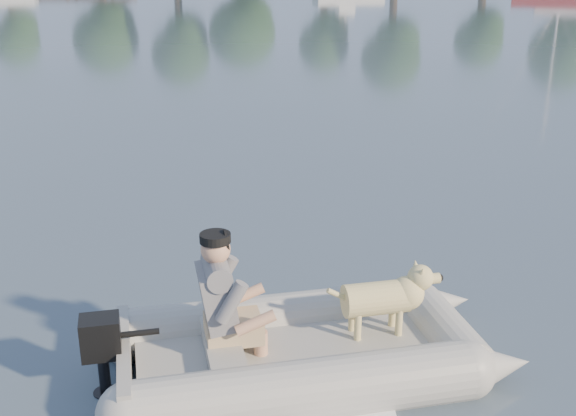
# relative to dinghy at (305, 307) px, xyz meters

# --- Properties ---
(water) EXTENTS (160.00, 160.00, 0.00)m
(water) POSITION_rel_dinghy_xyz_m (-0.64, 0.16, -0.59)
(water) COLOR #4F626C
(water) RESTS_ON ground
(dinghy) EXTENTS (5.77, 5.07, 1.39)m
(dinghy) POSITION_rel_dinghy_xyz_m (0.00, 0.00, 0.00)
(dinghy) COLOR #9D9D98
(dinghy) RESTS_ON water
(man) EXTENTS (0.88, 0.82, 1.08)m
(man) POSITION_rel_dinghy_xyz_m (-0.68, -0.17, 0.18)
(man) COLOR slate
(man) RESTS_ON dinghy
(dog) EXTENTS (0.99, 0.61, 0.62)m
(dog) POSITION_rel_dinghy_xyz_m (0.60, 0.25, -0.07)
(dog) COLOR tan
(dog) RESTS_ON dinghy
(outboard_motor) EXTENTS (0.49, 0.41, 0.79)m
(outboard_motor) POSITION_rel_dinghy_xyz_m (-1.58, -0.52, -0.28)
(outboard_motor) COLOR black
(outboard_motor) RESTS_ON dinghy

